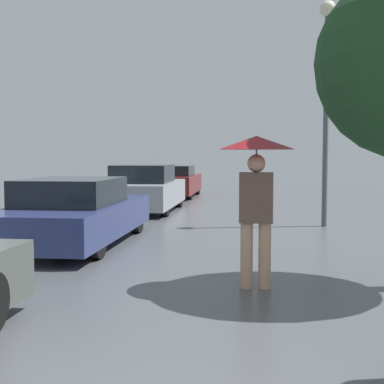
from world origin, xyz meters
name	(u,v)px	position (x,y,z in m)	size (l,w,h in m)	color
pedestrian	(256,174)	(-0.01, 5.32, 1.41)	(0.93, 0.93, 1.87)	tan
parked_car_second	(75,213)	(-3.31, 8.21, 0.57)	(1.81, 4.57, 1.21)	navy
parked_car_third	(144,190)	(-3.23, 13.91, 0.63)	(1.82, 4.13, 1.35)	#9EA3A8
parked_car_farthest	(172,182)	(-3.26, 19.28, 0.58)	(1.84, 4.19, 1.21)	maroon
street_lamp	(327,76)	(1.54, 11.23, 3.42)	(0.37, 0.37, 5.07)	#515456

